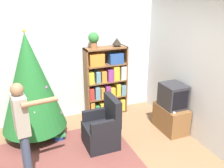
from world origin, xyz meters
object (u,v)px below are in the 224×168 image
object	(u,v)px
standing_person	(23,125)
bookshelf	(106,83)
armchair	(103,130)
potted_plant	(94,39)
christmas_tree	(30,82)
television	(173,96)
table_lamp	(117,42)

from	to	relation	value
standing_person	bookshelf	bearing A→B (deg)	122.71
armchair	potted_plant	size ratio (longest dim) A/B	2.80
christmas_tree	standing_person	bearing A→B (deg)	-101.70
television	table_lamp	xyz separation A→B (m)	(-0.67, 1.19, 0.88)
television	christmas_tree	world-z (taller)	christmas_tree
television	potted_plant	size ratio (longest dim) A/B	1.47
television	christmas_tree	xyz separation A→B (m)	(-2.52, 0.79, 0.36)
armchair	potted_plant	distance (m)	1.84
television	standing_person	distance (m)	2.77
potted_plant	standing_person	bearing A→B (deg)	-136.22
television	christmas_tree	bearing A→B (deg)	162.57
christmas_tree	potted_plant	world-z (taller)	christmas_tree
bookshelf	potted_plant	world-z (taller)	potted_plant
armchair	table_lamp	distance (m)	1.92
bookshelf	standing_person	xyz separation A→B (m)	(-1.83, -1.50, 0.15)
standing_person	table_lamp	xyz separation A→B (m)	(2.09, 1.51, 0.74)
bookshelf	armchair	size ratio (longest dim) A/B	1.66
television	standing_person	size ratio (longest dim) A/B	0.32
bookshelf	armchair	world-z (taller)	bookshelf
television	christmas_tree	size ratio (longest dim) A/B	0.24
bookshelf	armchair	bearing A→B (deg)	-113.90
television	table_lamp	size ratio (longest dim) A/B	2.42
television	armchair	xyz separation A→B (m)	(-1.44, 0.01, -0.42)
bookshelf	christmas_tree	bearing A→B (deg)	-166.32
bookshelf	table_lamp	distance (m)	0.93
christmas_tree	armchair	size ratio (longest dim) A/B	2.24
bookshelf	armchair	xyz separation A→B (m)	(-0.52, -1.17, -0.41)
television	table_lamp	distance (m)	1.62
standing_person	christmas_tree	bearing A→B (deg)	161.74
bookshelf	christmas_tree	distance (m)	1.69
armchair	standing_person	xyz separation A→B (m)	(-1.31, -0.32, 0.56)
christmas_tree	armchair	world-z (taller)	christmas_tree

